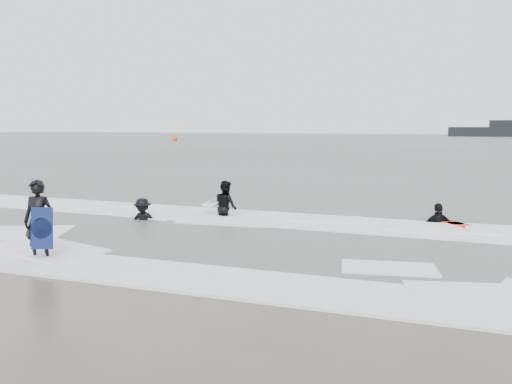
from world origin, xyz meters
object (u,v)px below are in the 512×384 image
(surfer_centre, at_px, (41,261))
(buoy, at_px, (175,139))
(surfer_wading, at_px, (226,217))
(surfer_breaker, at_px, (143,222))
(surfer_right_near, at_px, (438,225))

(surfer_centre, xyz_separation_m, buoy, (-39.74, 77.63, 0.42))
(surfer_centre, distance_m, buoy, 87.21)
(surfer_centre, height_order, surfer_wading, surfer_centre)
(surfer_breaker, bearing_deg, surfer_right_near, 1.31)
(surfer_right_near, xyz_separation_m, buoy, (-48.58, 69.84, 0.42))
(surfer_centre, bearing_deg, buoy, 105.48)
(surfer_wading, relative_size, buoy, 1.11)
(surfer_breaker, bearing_deg, buoy, 102.78)
(surfer_wading, xyz_separation_m, surfer_right_near, (6.96, 1.12, 0.00))
(surfer_wading, height_order, buoy, buoy)
(surfer_wading, relative_size, surfer_breaker, 1.12)
(surfer_wading, height_order, surfer_right_near, surfer_right_near)
(buoy, bearing_deg, surfer_breaker, -61.56)
(surfer_breaker, distance_m, buoy, 82.63)
(surfer_right_near, height_order, buoy, buoy)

